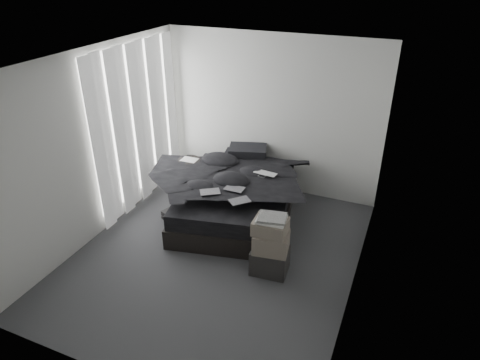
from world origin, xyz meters
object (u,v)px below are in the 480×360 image
at_px(bed, 237,206).
at_px(side_stand, 190,178).
at_px(laptop, 264,170).
at_px(box_lower, 270,260).

bearing_deg(bed, side_stand, 153.88).
xyz_separation_m(bed, laptop, (0.38, 0.13, 0.64)).
distance_m(laptop, side_stand, 1.40).
bearing_deg(side_stand, bed, -14.26).
distance_m(side_stand, box_lower, 2.28).
bearing_deg(box_lower, bed, 130.61).
relative_size(bed, laptop, 6.24).
bearing_deg(bed, laptop, 7.50).
height_order(bed, side_stand, side_stand).
height_order(laptop, side_stand, laptop).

